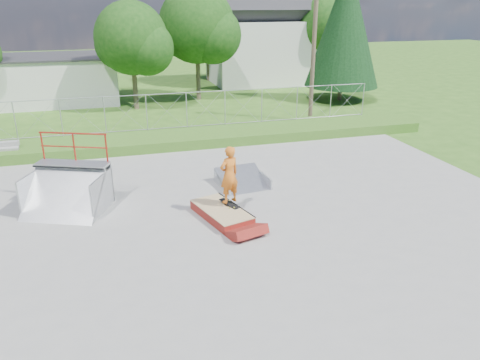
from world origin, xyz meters
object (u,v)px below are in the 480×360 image
object	(u,v)px
quarter_pipe	(63,178)
skater	(229,177)
grind_box	(222,213)
flat_bank_ramp	(243,180)

from	to	relation	value
quarter_pipe	skater	distance (m)	5.38
skater	grind_box	bearing A→B (deg)	7.95
quarter_pipe	skater	size ratio (longest dim) A/B	1.30
grind_box	flat_bank_ramp	bearing A→B (deg)	44.33
flat_bank_ramp	skater	size ratio (longest dim) A/B	0.96
grind_box	skater	size ratio (longest dim) A/B	1.35
grind_box	quarter_pipe	xyz separation A→B (m)	(-4.79, 1.87, 1.05)
quarter_pipe	skater	xyz separation A→B (m)	(5.10, -1.70, 0.10)
flat_bank_ramp	skater	xyz separation A→B (m)	(-1.13, -2.33, 1.07)
quarter_pipe	skater	bearing A→B (deg)	4.41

